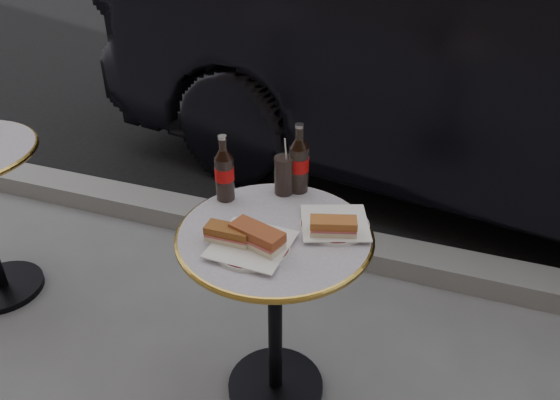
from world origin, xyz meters
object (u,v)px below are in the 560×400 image
(plate_right, at_px, (335,225))
(cola_bottle_right, at_px, (299,158))
(plate_left, at_px, (251,246))
(cola_bottle_left, at_px, (224,168))
(parked_car, at_px, (524,61))
(bistro_table, at_px, (275,318))
(cola_glass, at_px, (284,175))

(plate_right, xyz_separation_m, cola_bottle_right, (-0.18, 0.17, 0.12))
(plate_left, height_order, cola_bottle_left, cola_bottle_left)
(cola_bottle_right, bearing_deg, plate_right, -44.48)
(cola_bottle_right, bearing_deg, cola_bottle_left, -147.68)
(plate_right, height_order, cola_bottle_right, cola_bottle_right)
(plate_left, distance_m, plate_right, 0.28)
(parked_car, bearing_deg, plate_left, 168.01)
(bistro_table, bearing_deg, plate_right, 28.67)
(parked_car, bearing_deg, cola_glass, 163.78)
(cola_bottle_left, height_order, cola_glass, cola_bottle_left)
(cola_bottle_right, bearing_deg, cola_glass, -141.56)
(cola_glass, bearing_deg, plate_right, -32.63)
(bistro_table, height_order, cola_bottle_left, cola_bottle_left)
(bistro_table, distance_m, parked_car, 2.10)
(bistro_table, xyz_separation_m, plate_left, (-0.04, -0.10, 0.37))
(plate_right, distance_m, cola_bottle_left, 0.41)
(cola_bottle_left, bearing_deg, cola_bottle_right, 32.32)
(plate_left, height_order, cola_glass, cola_glass)
(plate_left, xyz_separation_m, parked_car, (0.79, 2.02, 0.05))
(plate_left, distance_m, cola_bottle_left, 0.32)
(cola_bottle_left, bearing_deg, plate_left, -50.77)
(cola_glass, bearing_deg, cola_bottle_right, 38.44)
(cola_bottle_right, bearing_deg, parked_car, 65.18)
(cola_bottle_right, distance_m, cola_glass, 0.08)
(plate_right, distance_m, parked_car, 1.91)
(cola_bottle_left, relative_size, cola_glass, 1.70)
(plate_left, bearing_deg, cola_bottle_right, 85.93)
(plate_left, relative_size, cola_bottle_left, 1.00)
(plate_left, height_order, plate_right, same)
(plate_left, relative_size, cola_bottle_right, 0.93)
(cola_bottle_right, relative_size, cola_glass, 1.81)
(plate_right, distance_m, cola_glass, 0.27)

